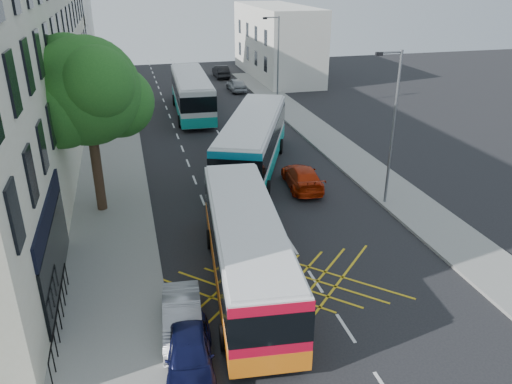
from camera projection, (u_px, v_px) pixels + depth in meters
pavement_left at (103, 210)px, 26.28m from camera, size 5.00×70.00×0.15m
pavement_right at (379, 180)px, 30.00m from camera, size 3.00×70.00×0.15m
terrace_far at (55, 32)px, 58.35m from camera, size 8.00×20.00×10.00m
building_right at (276, 42)px, 58.38m from camera, size 6.00×18.00×8.00m
street_tree at (86, 93)px, 23.73m from camera, size 6.30×5.70×8.80m
lamp_near at (392, 122)px, 25.20m from camera, size 1.45×0.15×8.00m
lamp_far at (277, 59)px, 42.88m from camera, size 1.45×0.15×8.00m
railings at (59, 316)px, 17.17m from camera, size 0.08×5.60×1.14m
bus_near at (246, 248)px, 19.58m from camera, size 3.69×11.27×3.11m
bus_mid at (253, 142)px, 31.02m from camera, size 7.44×12.47×3.47m
bus_far at (192, 93)px, 43.47m from camera, size 3.46×12.29×3.42m
parked_car_blue at (190, 353)px, 15.62m from camera, size 1.86×3.88×1.28m
parked_car_silver at (182, 318)px, 17.24m from camera, size 1.66×3.88×1.24m
red_hatchback at (302, 177)px, 28.93m from camera, size 2.25×4.61×1.29m
distant_car_grey at (201, 89)px, 50.40m from camera, size 2.64×4.94×1.32m
distant_car_silver at (237, 85)px, 52.21m from camera, size 1.65×4.02×1.37m
distant_car_dark at (221, 71)px, 58.95m from camera, size 1.54×4.28×1.41m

